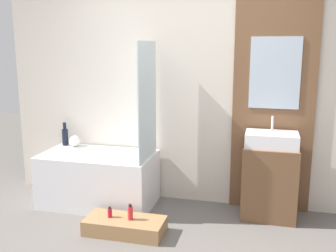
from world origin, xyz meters
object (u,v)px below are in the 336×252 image
at_px(vase_round_light, 75,141).
at_px(bottle_soap_secondary, 130,213).
at_px(bathtub, 99,179).
at_px(wooden_step_bench, 125,226).
at_px(bottle_soap_primary, 110,213).
at_px(sink, 272,140).
at_px(vase_tall_dark, 65,136).

xyz_separation_m(vase_round_light, bottle_soap_secondary, (0.95, -0.81, -0.43)).
bearing_deg(vase_round_light, bathtub, -30.36).
relative_size(wooden_step_bench, bottle_soap_primary, 7.18).
relative_size(wooden_step_bench, sink, 1.45).
bearing_deg(bottle_soap_secondary, wooden_step_bench, 180.00).
bearing_deg(bottle_soap_primary, vase_round_light, 132.84).
height_order(vase_tall_dark, vase_round_light, vase_tall_dark).
relative_size(vase_tall_dark, vase_round_light, 2.10).
xyz_separation_m(vase_tall_dark, vase_round_light, (0.14, -0.03, -0.05)).
relative_size(bathtub, wooden_step_bench, 1.64).
height_order(bathtub, bottle_soap_primary, bathtub).
bearing_deg(bottle_soap_primary, sink, 25.96).
distance_m(sink, vase_round_light, 2.20).
xyz_separation_m(sink, bottle_soap_secondary, (-1.24, -0.70, -0.60)).
distance_m(bathtub, vase_tall_dark, 0.70).
relative_size(wooden_step_bench, vase_round_light, 5.74).
height_order(sink, bottle_soap_secondary, sink).
distance_m(bathtub, vase_round_light, 0.56).
height_order(wooden_step_bench, sink, sink).
distance_m(vase_tall_dark, vase_round_light, 0.15).
relative_size(wooden_step_bench, bottle_soap_secondary, 4.90).
relative_size(vase_round_light, bottle_soap_secondary, 0.85).
bearing_deg(bottle_soap_primary, wooden_step_bench, 0.00).
bearing_deg(bathtub, vase_tall_dark, 154.14).
height_order(bathtub, wooden_step_bench, bathtub).
bearing_deg(vase_round_light, vase_tall_dark, 168.15).
bearing_deg(bathtub, sink, 3.64).
height_order(bathtub, bottle_soap_secondary, bathtub).
relative_size(sink, bottle_soap_primary, 4.93).
bearing_deg(vase_tall_dark, bathtub, -25.86).
distance_m(sink, bottle_soap_primary, 1.72).
bearing_deg(bathtub, bottle_soap_primary, -57.76).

